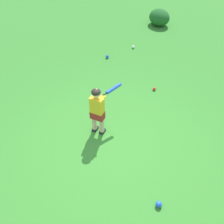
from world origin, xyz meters
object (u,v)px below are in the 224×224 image
child_batter (98,107)px  play_ball_midfield (107,57)px  play_ball_behind_batter (133,47)px  play_ball_by_bucket (159,204)px  play_ball_center_lawn (154,89)px

child_batter → play_ball_midfield: size_ratio=10.86×
play_ball_behind_batter → play_ball_by_bucket: bearing=-19.0°
play_ball_behind_batter → child_batter: bearing=-33.8°
child_batter → play_ball_by_bucket: bearing=11.8°
child_batter → play_ball_midfield: (-2.85, 1.13, -0.60)m
play_ball_center_lawn → play_ball_behind_batter: bearing=169.9°
child_batter → play_ball_by_bucket: 2.01m
play_ball_by_bucket → play_ball_midfield: 4.78m
play_ball_midfield → play_ball_center_lawn: size_ratio=1.25×
play_ball_midfield → play_ball_by_bucket: bearing=-8.9°
play_ball_midfield → play_ball_center_lawn: play_ball_midfield is taller
play_ball_midfield → play_ball_center_lawn: bearing=16.9°
play_ball_by_bucket → play_ball_midfield: size_ratio=1.02×
child_batter → play_ball_behind_batter: child_batter is taller
play_ball_by_bucket → play_ball_behind_batter: 5.34m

